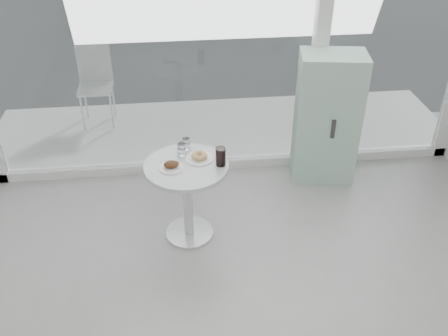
{
  "coord_description": "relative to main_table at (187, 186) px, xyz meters",
  "views": [
    {
      "loc": [
        -0.57,
        -1.63,
        3.09
      ],
      "look_at": [
        -0.2,
        1.7,
        0.85
      ],
      "focal_mm": 40.0,
      "sensor_mm": 36.0,
      "label": 1
    }
  ],
  "objects": [
    {
      "name": "storefront",
      "position": [
        0.57,
        1.1,
        1.16
      ],
      "size": [
        5.0,
        0.14,
        3.0
      ],
      "color": "white",
      "rests_on": "ground"
    },
    {
      "name": "room_shell",
      "position": [
        0.5,
        -2.46,
        1.36
      ],
      "size": [
        6.0,
        6.0,
        6.0
      ],
      "color": "white",
      "rests_on": "ground"
    },
    {
      "name": "patio_chair",
      "position": [
        -1.01,
        2.28,
        0.04
      ],
      "size": [
        0.42,
        0.42,
        0.95
      ],
      "rotation": [
        0.0,
        0.0,
        0.01
      ],
      "color": "silver",
      "rests_on": "patio_deck"
    },
    {
      "name": "main_table",
      "position": [
        0.0,
        0.0,
        0.0
      ],
      "size": [
        0.72,
        0.72,
        0.77
      ],
      "color": "silver",
      "rests_on": "ground"
    },
    {
      "name": "mint_cabinet",
      "position": [
        1.47,
        0.83,
        0.14
      ],
      "size": [
        0.69,
        0.52,
        1.37
      ],
      "rotation": [
        0.0,
        0.0,
        -0.16
      ],
      "color": "#9DC8AF",
      "rests_on": "ground"
    },
    {
      "name": "water_tumbler_b",
      "position": [
        0.01,
        0.26,
        0.27
      ],
      "size": [
        0.07,
        0.07,
        0.11
      ],
      "color": "white",
      "rests_on": "main_table"
    },
    {
      "name": "plate_fritter",
      "position": [
        -0.12,
        -0.04,
        0.25
      ],
      "size": [
        0.21,
        0.21,
        0.07
      ],
      "color": "white",
      "rests_on": "main_table"
    },
    {
      "name": "cola_glass",
      "position": [
        0.29,
        -0.03,
        0.3
      ],
      "size": [
        0.09,
        0.09,
        0.17
      ],
      "color": "white",
      "rests_on": "main_table"
    },
    {
      "name": "water_tumbler_a",
      "position": [
        -0.03,
        0.16,
        0.27
      ],
      "size": [
        0.07,
        0.07,
        0.12
      ],
      "color": "white",
      "rests_on": "main_table"
    },
    {
      "name": "plate_donut",
      "position": [
        0.12,
        0.08,
        0.24
      ],
      "size": [
        0.24,
        0.24,
        0.06
      ],
      "color": "white",
      "rests_on": "main_table"
    },
    {
      "name": "patio_deck",
      "position": [
        0.5,
        1.9,
        -0.53
      ],
      "size": [
        5.6,
        1.6,
        0.05
      ],
      "primitive_type": "cube",
      "color": "silver",
      "rests_on": "ground"
    }
  ]
}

